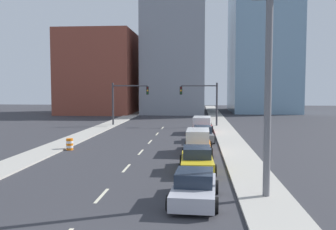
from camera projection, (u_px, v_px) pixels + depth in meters
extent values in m
cube|color=#ADA89E|center=(119.00, 121.00, 57.30)|extent=(2.53, 93.13, 0.13)
cube|color=#ADA89E|center=(219.00, 121.00, 56.05)|extent=(2.53, 93.13, 0.13)
cube|color=beige|center=(102.00, 195.00, 17.71)|extent=(0.16, 2.40, 0.01)
cube|color=beige|center=(126.00, 168.00, 23.77)|extent=(0.16, 2.40, 0.01)
cube|color=beige|center=(141.00, 152.00, 29.66)|extent=(0.16, 2.40, 0.01)
cube|color=beige|center=(150.00, 142.00, 35.31)|extent=(0.16, 2.40, 0.01)
cube|color=beige|center=(157.00, 134.00, 41.38)|extent=(0.16, 2.40, 0.01)
cube|color=beige|center=(163.00, 128.00, 47.53)|extent=(0.16, 2.40, 0.01)
cube|color=brown|center=(100.00, 73.00, 74.96)|extent=(14.00, 16.00, 16.04)
cube|color=gray|center=(175.00, 58.00, 77.50)|extent=(12.00, 20.00, 22.53)
cube|color=#7A9EB7|center=(262.00, 45.00, 79.77)|extent=(13.00, 20.00, 28.29)
cylinder|color=#38383D|center=(113.00, 104.00, 50.28)|extent=(0.24, 0.24, 5.76)
cylinder|color=#38383D|center=(130.00, 86.00, 49.91)|extent=(4.72, 0.16, 0.16)
cube|color=black|center=(148.00, 91.00, 49.76)|extent=(0.34, 0.32, 1.10)
cylinder|color=#4C0C0C|center=(148.00, 88.00, 49.57)|extent=(0.22, 0.04, 0.22)
cylinder|color=yellow|center=(148.00, 91.00, 49.59)|extent=(0.22, 0.04, 0.22)
cylinder|color=#0C3F14|center=(148.00, 93.00, 49.62)|extent=(0.22, 0.04, 0.22)
cylinder|color=#38383D|center=(217.00, 105.00, 49.15)|extent=(0.24, 0.24, 5.76)
cylinder|color=#38383D|center=(199.00, 86.00, 49.16)|extent=(4.72, 0.16, 0.16)
cube|color=black|center=(181.00, 91.00, 49.40)|extent=(0.34, 0.32, 1.10)
cylinder|color=#4C0C0C|center=(181.00, 88.00, 49.20)|extent=(0.22, 0.04, 0.22)
cylinder|color=yellow|center=(181.00, 91.00, 49.23)|extent=(0.22, 0.04, 0.22)
cylinder|color=#0C3F14|center=(181.00, 93.00, 49.25)|extent=(0.22, 0.04, 0.22)
cylinder|color=slate|center=(268.00, 91.00, 16.90)|extent=(0.32, 0.32, 9.88)
cylinder|color=orange|center=(70.00, 149.00, 30.65)|extent=(0.56, 0.56, 0.19)
cylinder|color=white|center=(70.00, 147.00, 30.64)|extent=(0.56, 0.56, 0.19)
cylinder|color=orange|center=(70.00, 144.00, 30.63)|extent=(0.56, 0.56, 0.19)
cylinder|color=white|center=(70.00, 142.00, 30.61)|extent=(0.56, 0.56, 0.19)
cylinder|color=orange|center=(70.00, 140.00, 30.60)|extent=(0.56, 0.56, 0.19)
cube|color=#B2B2BC|center=(194.00, 191.00, 16.69)|extent=(2.08, 4.60, 0.64)
cube|color=#1E2838|center=(194.00, 177.00, 16.64)|extent=(1.73, 2.11, 0.59)
cylinder|color=black|center=(176.00, 186.00, 18.21)|extent=(0.25, 0.68, 0.67)
cylinder|color=black|center=(216.00, 187.00, 17.96)|extent=(0.25, 0.68, 0.67)
cylinder|color=black|center=(169.00, 203.00, 15.44)|extent=(0.25, 0.68, 0.67)
cylinder|color=black|center=(216.00, 205.00, 15.19)|extent=(0.25, 0.68, 0.67)
cube|color=gold|center=(197.00, 162.00, 22.97)|extent=(2.01, 4.82, 0.66)
cube|color=#1E2838|center=(197.00, 152.00, 22.92)|extent=(1.72, 2.19, 0.62)
cylinder|color=black|center=(182.00, 160.00, 24.51)|extent=(0.24, 0.71, 0.71)
cylinder|color=black|center=(211.00, 161.00, 24.40)|extent=(0.24, 0.71, 0.71)
cylinder|color=black|center=(180.00, 170.00, 21.56)|extent=(0.24, 0.71, 0.71)
cylinder|color=black|center=(214.00, 171.00, 21.45)|extent=(0.24, 0.71, 0.71)
cube|color=orange|center=(198.00, 147.00, 29.54)|extent=(2.06, 5.53, 0.47)
cube|color=silver|center=(198.00, 137.00, 29.20)|extent=(1.79, 3.44, 1.20)
cylinder|color=black|center=(186.00, 145.00, 31.33)|extent=(0.23, 0.64, 0.64)
cylinder|color=black|center=(211.00, 145.00, 31.13)|extent=(0.23, 0.64, 0.64)
cylinder|color=black|center=(184.00, 152.00, 27.95)|extent=(0.23, 0.64, 0.64)
cylinder|color=black|center=(211.00, 152.00, 27.75)|extent=(0.23, 0.64, 0.64)
cube|color=slate|center=(203.00, 136.00, 35.54)|extent=(2.02, 4.79, 0.67)
cube|color=#1E2838|center=(203.00, 129.00, 35.49)|extent=(1.68, 2.19, 0.62)
cylinder|color=black|center=(192.00, 136.00, 37.04)|extent=(0.25, 0.71, 0.70)
cylinder|color=black|center=(211.00, 136.00, 36.97)|extent=(0.25, 0.71, 0.70)
cylinder|color=black|center=(193.00, 140.00, 34.13)|extent=(0.25, 0.71, 0.70)
cylinder|color=black|center=(214.00, 140.00, 34.07)|extent=(0.25, 0.71, 0.70)
cube|color=red|center=(202.00, 129.00, 42.28)|extent=(2.44, 5.85, 0.48)
cube|color=silver|center=(202.00, 122.00, 41.94)|extent=(2.07, 3.65, 1.20)
cylinder|color=black|center=(193.00, 128.00, 44.20)|extent=(0.25, 0.63, 0.62)
cylinder|color=black|center=(212.00, 129.00, 43.91)|extent=(0.25, 0.63, 0.62)
cylinder|color=black|center=(191.00, 132.00, 40.67)|extent=(0.25, 0.63, 0.62)
cylinder|color=black|center=(212.00, 132.00, 40.38)|extent=(0.25, 0.63, 0.62)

